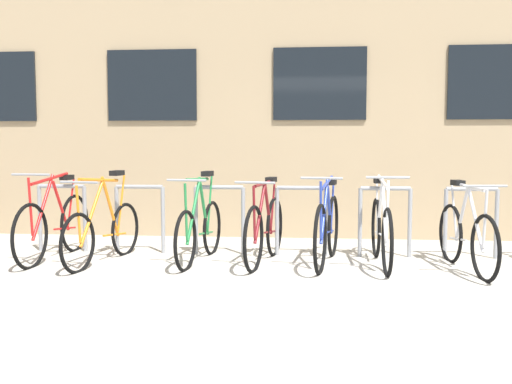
{
  "coord_description": "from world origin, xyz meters",
  "views": [
    {
      "loc": [
        -0.13,
        -5.12,
        1.35
      ],
      "look_at": [
        -0.75,
        1.6,
        0.79
      ],
      "focal_mm": 40.89,
      "sensor_mm": 36.0,
      "label": 1
    }
  ],
  "objects_px": {
    "bicycle_red": "(54,225)",
    "bicycle_white": "(381,230)",
    "bicycle_orange": "(103,230)",
    "bicycle_green": "(200,229)",
    "bicycle_silver": "(467,236)",
    "bicycle_blue": "(327,229)",
    "bicycle_maroon": "(265,229)"
  },
  "relations": [
    {
      "from": "bicycle_orange",
      "to": "bicycle_maroon",
      "type": "height_order",
      "value": "bicycle_orange"
    },
    {
      "from": "bicycle_blue",
      "to": "bicycle_maroon",
      "type": "distance_m",
      "value": 0.71
    },
    {
      "from": "bicycle_silver",
      "to": "bicycle_red",
      "type": "height_order",
      "value": "bicycle_red"
    },
    {
      "from": "bicycle_orange",
      "to": "bicycle_white",
      "type": "bearing_deg",
      "value": 2.99
    },
    {
      "from": "bicycle_white",
      "to": "bicycle_maroon",
      "type": "bearing_deg",
      "value": -179.96
    },
    {
      "from": "bicycle_blue",
      "to": "bicycle_red",
      "type": "height_order",
      "value": "bicycle_red"
    },
    {
      "from": "bicycle_orange",
      "to": "bicycle_white",
      "type": "relative_size",
      "value": 0.95
    },
    {
      "from": "bicycle_blue",
      "to": "bicycle_orange",
      "type": "height_order",
      "value": "bicycle_orange"
    },
    {
      "from": "bicycle_green",
      "to": "bicycle_silver",
      "type": "xyz_separation_m",
      "value": [
        2.93,
        -0.22,
        -0.0
      ]
    },
    {
      "from": "bicycle_green",
      "to": "bicycle_red",
      "type": "xyz_separation_m",
      "value": [
        -1.74,
        -0.0,
        0.02
      ]
    },
    {
      "from": "bicycle_maroon",
      "to": "bicycle_white",
      "type": "relative_size",
      "value": 0.95
    },
    {
      "from": "bicycle_red",
      "to": "bicycle_silver",
      "type": "bearing_deg",
      "value": -2.62
    },
    {
      "from": "bicycle_green",
      "to": "bicycle_orange",
      "type": "bearing_deg",
      "value": -170.94
    },
    {
      "from": "bicycle_green",
      "to": "bicycle_orange",
      "type": "xyz_separation_m",
      "value": [
        -1.08,
        -0.17,
        -0.0
      ]
    },
    {
      "from": "bicycle_green",
      "to": "bicycle_blue",
      "type": "height_order",
      "value": "bicycle_green"
    },
    {
      "from": "bicycle_blue",
      "to": "bicycle_white",
      "type": "height_order",
      "value": "bicycle_white"
    },
    {
      "from": "bicycle_silver",
      "to": "bicycle_green",
      "type": "bearing_deg",
      "value": 175.78
    },
    {
      "from": "bicycle_silver",
      "to": "bicycle_maroon",
      "type": "bearing_deg",
      "value": 174.57
    },
    {
      "from": "bicycle_silver",
      "to": "bicycle_red",
      "type": "distance_m",
      "value": 4.67
    },
    {
      "from": "bicycle_red",
      "to": "bicycle_maroon",
      "type": "bearing_deg",
      "value": -0.15
    },
    {
      "from": "bicycle_maroon",
      "to": "bicycle_red",
      "type": "xyz_separation_m",
      "value": [
        -2.49,
        0.01,
        0.01
      ]
    },
    {
      "from": "bicycle_silver",
      "to": "bicycle_red",
      "type": "relative_size",
      "value": 0.91
    },
    {
      "from": "bicycle_red",
      "to": "bicycle_white",
      "type": "relative_size",
      "value": 1.02
    },
    {
      "from": "bicycle_red",
      "to": "bicycle_white",
      "type": "height_order",
      "value": "bicycle_red"
    },
    {
      "from": "bicycle_blue",
      "to": "bicycle_silver",
      "type": "xyz_separation_m",
      "value": [
        1.47,
        -0.22,
        -0.03
      ]
    },
    {
      "from": "bicycle_silver",
      "to": "bicycle_orange",
      "type": "distance_m",
      "value": 4.01
    },
    {
      "from": "bicycle_green",
      "to": "bicycle_maroon",
      "type": "bearing_deg",
      "value": -0.71
    },
    {
      "from": "bicycle_maroon",
      "to": "bicycle_white",
      "type": "height_order",
      "value": "bicycle_white"
    },
    {
      "from": "bicycle_maroon",
      "to": "bicycle_silver",
      "type": "bearing_deg",
      "value": -5.43
    },
    {
      "from": "bicycle_green",
      "to": "bicycle_red",
      "type": "height_order",
      "value": "bicycle_red"
    },
    {
      "from": "bicycle_silver",
      "to": "bicycle_blue",
      "type": "bearing_deg",
      "value": 171.52
    },
    {
      "from": "bicycle_maroon",
      "to": "bicycle_red",
      "type": "distance_m",
      "value": 2.49
    }
  ]
}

